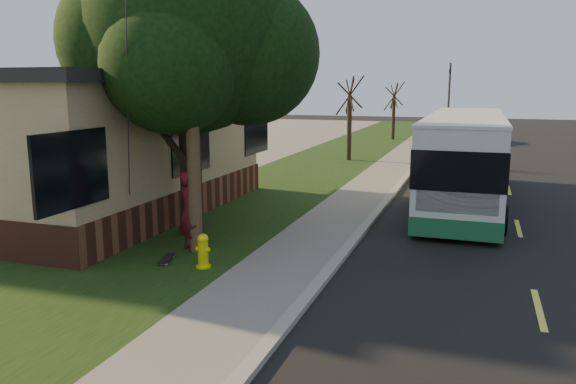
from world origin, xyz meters
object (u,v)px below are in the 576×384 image
at_px(utility_pole, 190,51).
at_px(distant_car, 472,130).
at_px(traffic_signal, 449,95).
at_px(transit_bus, 464,156).
at_px(fire_hydrant, 203,251).
at_px(bare_tree_near, 349,119).
at_px(skateboarder, 189,211).
at_px(skateboard_main, 167,259).
at_px(dumpster, 79,184).
at_px(leafy_tree, 190,33).
at_px(bare_tree_far, 394,112).

distance_m(utility_pole, distant_car, 30.08).
relative_size(traffic_signal, transit_bus, 0.51).
xyz_separation_m(fire_hydrant, bare_tree_near, (-0.90, 18.00, 1.72)).
bearing_deg(bare_tree_near, transit_bus, -56.58).
bearing_deg(skateboarder, skateboard_main, 122.02).
distance_m(utility_pole, skateboarder, 3.62).
bearing_deg(distant_car, bare_tree_near, -119.84).
xyz_separation_m(dumpster, distant_car, (11.82, 25.64, 0.10)).
bearing_deg(skateboarder, distant_car, -63.96).
height_order(bare_tree_near, dumpster, bare_tree_near).
bearing_deg(leafy_tree, bare_tree_far, 87.55).
bearing_deg(bare_tree_near, distant_car, 64.65).
bearing_deg(skateboarder, traffic_signal, -59.62).
relative_size(bare_tree_far, dumpster, 2.38).
height_order(fire_hydrant, leafy_tree, leafy_tree).
distance_m(skateboarder, distant_car, 29.80).
distance_m(fire_hydrant, dumpster, 8.32).
height_order(traffic_signal, dumpster, traffic_signal).
height_order(fire_hydrant, traffic_signal, traffic_signal).
height_order(utility_pole, bare_tree_far, utility_pole).
bearing_deg(utility_pole, traffic_signal, 83.42).
xyz_separation_m(leafy_tree, transit_bus, (6.57, 6.42, -3.60)).
bearing_deg(utility_pole, bare_tree_near, 90.66).
bearing_deg(bare_tree_near, bare_tree_far, 87.61).
bearing_deg(skateboard_main, bare_tree_near, 89.77).
height_order(transit_bus, skateboard_main, transit_bus).
relative_size(bare_tree_far, skateboard_main, 4.97).
relative_size(bare_tree_near, skateboard_main, 5.31).
bearing_deg(dumpster, traffic_signal, 71.19).
distance_m(dumpster, distant_car, 28.24).
distance_m(transit_bus, distant_car, 21.24).
xyz_separation_m(skateboarder, dumpster, (-6.01, 3.59, -0.30)).
xyz_separation_m(transit_bus, distant_car, (-0.07, 21.22, -0.76)).
relative_size(fire_hydrant, distant_car, 0.16).
distance_m(utility_pole, bare_tree_far, 29.13).
bearing_deg(bare_tree_far, skateboarder, -90.96).
bearing_deg(dumpster, distant_car, 65.25).
relative_size(bare_tree_far, transit_bus, 0.37).
height_order(traffic_signal, skateboard_main, traffic_signal).
xyz_separation_m(utility_pole, dumpster, (-6.19, 3.65, -3.92)).
distance_m(bare_tree_far, distant_car, 5.46).
relative_size(skateboard_main, dumpster, 0.48).
distance_m(transit_bus, skateboarder, 9.95).
bearing_deg(dumpster, transit_bus, 20.38).
distance_m(bare_tree_near, traffic_signal, 16.52).
relative_size(leafy_tree, dumpster, 4.60).
xyz_separation_m(transit_bus, dumpster, (-11.90, -4.42, -0.86)).
bearing_deg(fire_hydrant, transit_bus, 61.15).
distance_m(utility_pole, traffic_signal, 33.26).
bearing_deg(skateboard_main, distant_car, 78.94).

